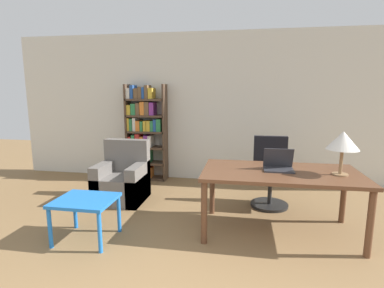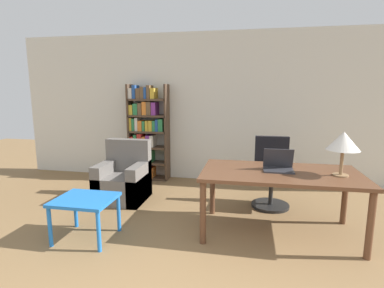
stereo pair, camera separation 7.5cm
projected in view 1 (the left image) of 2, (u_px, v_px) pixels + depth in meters
name	position (u px, v px, depth m)	size (l,w,h in m)	color
wall_back	(224.00, 108.00, 5.45)	(8.00, 0.06, 2.70)	silver
desk	(280.00, 178.00, 3.46)	(1.79, 0.95, 0.75)	brown
laptop	(278.00, 165.00, 3.50)	(0.34, 0.26, 0.25)	#2D2D33
table_lamp	(343.00, 141.00, 3.23)	(0.34, 0.34, 0.48)	olive
office_chair	(270.00, 175.00, 4.37)	(0.54, 0.54, 1.00)	black
side_table_blue	(85.00, 205.00, 3.33)	(0.64, 0.55, 0.48)	blue
armchair	(122.00, 181.00, 4.59)	(0.70, 0.69, 0.91)	#66605B
bookshelf	(144.00, 133.00, 5.60)	(0.75, 0.28, 1.78)	#4C3828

